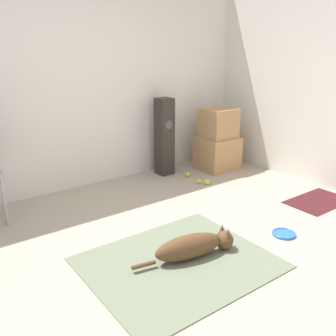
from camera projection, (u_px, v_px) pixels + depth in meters
ground_plane at (169, 267)px, 2.98m from camera, size 12.00×12.00×0.00m
wall_back at (58, 82)px, 4.18m from camera, size 8.00×0.06×2.55m
area_rug at (178, 263)px, 3.02m from camera, size 1.45×1.21×0.01m
dog at (195, 246)px, 3.07m from camera, size 0.91×0.28×0.21m
frisbee at (284, 234)px, 3.47m from camera, size 0.22×0.22×0.03m
cardboard_box_lower at (217, 153)px, 5.25m from camera, size 0.52×0.46×0.45m
cardboard_box_upper at (219, 123)px, 5.10m from camera, size 0.43×0.38×0.40m
floor_speaker at (164, 137)px, 4.94m from camera, size 0.20×0.20×1.02m
tennis_ball_by_boxes at (187, 174)px, 4.96m from camera, size 0.07×0.07×0.07m
tennis_ball_near_speaker at (207, 182)px, 4.70m from camera, size 0.07×0.07×0.07m
tennis_ball_loose_on_carpet at (199, 181)px, 4.72m from camera, size 0.07×0.07×0.07m
door_mat at (318, 201)px, 4.21m from camera, size 0.74×0.46×0.01m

